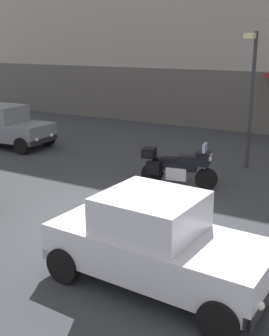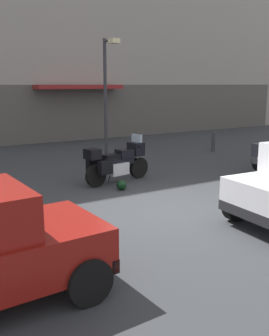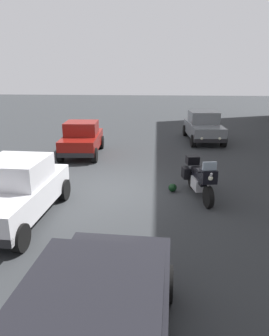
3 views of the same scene
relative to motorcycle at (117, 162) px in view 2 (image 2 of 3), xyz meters
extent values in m
plane|color=#2D3033|center=(-0.28, -3.04, -0.62)|extent=(80.00, 80.00, 0.00)
cube|color=#514E48|center=(-0.28, 8.81, 0.78)|extent=(33.70, 0.12, 2.80)
cube|color=maroon|center=(2.49, 8.38, 2.08)|extent=(4.40, 1.10, 0.20)
cylinder|color=black|center=(0.84, 0.15, -0.30)|extent=(0.65, 0.25, 0.64)
cylinder|color=black|center=(-0.75, -0.14, -0.30)|extent=(0.65, 0.25, 0.64)
cylinder|color=#B7B7BC|center=(0.82, 0.15, 0.13)|extent=(0.33, 0.13, 0.68)
cube|color=#B7B7BC|center=(0.01, 0.00, -0.20)|extent=(0.66, 0.50, 0.36)
cube|color=black|center=(0.01, 0.00, 0.04)|extent=(1.13, 0.47, 0.28)
cube|color=black|center=(0.30, 0.05, 0.22)|extent=(0.57, 0.43, 0.24)
cube|color=black|center=(-0.19, -0.04, 0.18)|extent=(0.61, 0.40, 0.12)
cube|color=black|center=(0.72, 0.13, 0.30)|extent=(0.43, 0.50, 0.40)
cube|color=#8C9EAD|center=(0.76, 0.14, 0.60)|extent=(0.15, 0.41, 0.28)
sphere|color=#EAEACC|center=(0.90, 0.16, 0.30)|extent=(0.14, 0.14, 0.14)
cylinder|color=black|center=(0.64, 0.12, 0.40)|extent=(0.15, 0.62, 0.04)
cylinder|color=#B7B7BC|center=(-0.62, 0.09, -0.32)|extent=(0.56, 0.19, 0.09)
cube|color=black|center=(-0.68, 0.16, -0.04)|extent=(0.43, 0.27, 0.36)
cube|color=black|center=(-0.58, -0.39, -0.04)|extent=(0.43, 0.27, 0.36)
cube|color=black|center=(-0.85, -0.16, 0.33)|extent=(0.43, 0.46, 0.28)
cylinder|color=black|center=(-0.17, 0.15, -0.47)|extent=(0.05, 0.13, 0.29)
sphere|color=black|center=(-0.31, -0.82, -0.48)|extent=(0.28, 0.28, 0.28)
cylinder|color=black|center=(4.80, -1.16, -0.30)|extent=(0.65, 0.25, 0.64)
sphere|color=silver|center=(4.33, -1.49, -0.08)|extent=(0.14, 0.14, 0.14)
cube|color=#8C9EAD|center=(-4.09, -4.81, 0.64)|extent=(0.13, 1.33, 0.48)
cube|color=black|center=(-3.09, -4.75, -0.20)|extent=(0.21, 1.56, 0.20)
cylinder|color=black|center=(-3.45, -5.51, -0.30)|extent=(0.65, 0.25, 0.64)
cylinder|color=black|center=(-3.53, -4.04, -0.30)|extent=(0.65, 0.25, 0.64)
cube|color=black|center=(0.13, -4.96, -0.20)|extent=(0.20, 1.64, 0.20)
cylinder|color=black|center=(0.57, -4.20, -0.30)|extent=(0.65, 0.25, 0.64)
cylinder|color=#2D2D33|center=(1.18, 2.99, 1.58)|extent=(0.12, 0.12, 4.40)
cylinder|color=#2D2D33|center=(1.18, 2.64, 3.68)|extent=(0.08, 0.70, 0.08)
cube|color=beige|center=(1.18, 2.29, 3.63)|extent=(0.28, 0.36, 0.16)
cylinder|color=#333338|center=(6.13, 2.61, -0.22)|extent=(0.16, 0.16, 0.80)
sphere|color=#333338|center=(6.13, 2.61, 0.18)|extent=(0.16, 0.16, 0.16)
camera|label=1|loc=(5.00, -11.01, 3.46)|focal=46.35mm
camera|label=2|loc=(-5.36, -9.81, 2.21)|focal=41.83mm
camera|label=3|loc=(9.40, -1.39, 3.24)|focal=33.59mm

